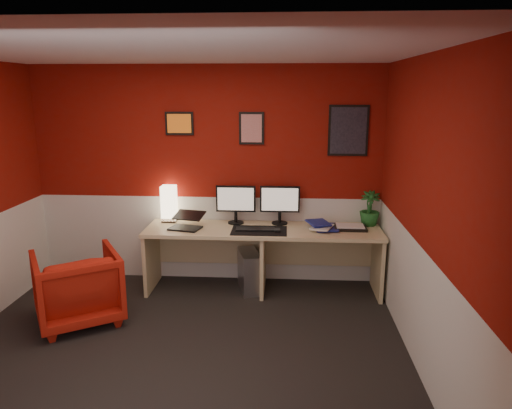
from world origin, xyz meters
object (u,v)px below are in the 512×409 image
Objects in this scene: monitor_left at (236,199)px; pc_tower at (249,271)px; zen_tray at (350,228)px; armchair at (77,287)px; potted_plant at (370,208)px; desk at (263,260)px; shoji_lamp at (169,205)px; monitor_right at (280,199)px; laptop at (185,219)px.

monitor_left is 0.83m from pc_tower.
zen_tray is 0.45× the size of armchair.
potted_plant reaches higher than armchair.
potted_plant is at bearing 167.38° from armchair.
potted_plant is 0.87× the size of pc_tower.
desk is 7.43× the size of zen_tray.
armchair is at bearing -121.91° from shoji_lamp.
monitor_left and monitor_right have the same top height.
desk is at bearing -170.10° from potted_plant.
laptop is 1.09m from monitor_right.
monitor_right is 1.48× the size of potted_plant.
monitor_left reaches higher than potted_plant.
monitor_left is at bearing -2.60° from shoji_lamp.
armchair is at bearing -160.41° from potted_plant.
monitor_left is at bearing -176.55° from armchair.
desk is 1.33m from potted_plant.
laptop is (0.24, -0.30, -0.09)m from shoji_lamp.
monitor_right is at bearing -1.04° from shoji_lamp.
monitor_right is at bearing 16.63° from pc_tower.
armchair is at bearing -144.35° from monitor_left.
laptop reaches higher than zen_tray.
zen_tray reaches higher than pc_tower.
pc_tower is (0.70, 0.08, -0.61)m from laptop.
shoji_lamp reaches higher than pc_tower.
armchair is (-1.61, -0.85, 0.13)m from pc_tower.
shoji_lamp is at bearing 168.28° from desk.
pc_tower is at bearing -13.35° from shoji_lamp.
desk reaches higher than armchair.
monitor_right is at bearing 48.92° from desk.
potted_plant is at bearing 21.40° from laptop.
monitor_right reaches higher than pc_tower.
zen_tray is at bearing -144.70° from potted_plant.
shoji_lamp is at bearing 179.47° from potted_plant.
shoji_lamp is 1.21× the size of laptop.
zen_tray is at bearing -6.67° from monitor_left.
shoji_lamp reaches higher than potted_plant.
potted_plant reaches higher than laptop.
pc_tower is (-1.34, -0.20, -0.70)m from potted_plant.
pc_tower is (-1.11, -0.04, -0.52)m from zen_tray.
monitor_left reaches higher than zen_tray.
shoji_lamp is 1.20m from pc_tower.
monitor_left is 0.50m from monitor_right.
desk is 1.03m from zen_tray.
monitor_left reaches higher than desk.
desk is at bearing -11.72° from shoji_lamp.
shoji_lamp is 0.78m from monitor_left.
laptop reaches higher than pc_tower.
pc_tower is at bearing 175.52° from armchair.
pc_tower is at bearing 19.84° from laptop.
shoji_lamp is at bearing 174.87° from zen_tray.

